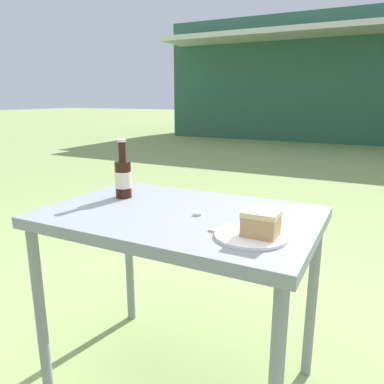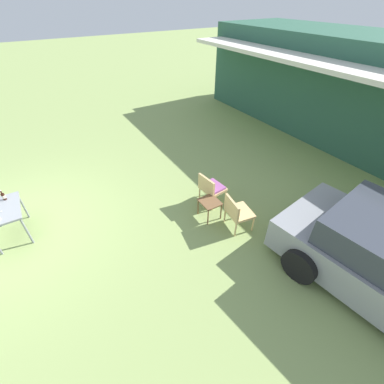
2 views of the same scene
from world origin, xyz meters
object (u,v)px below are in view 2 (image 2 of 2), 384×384
Objects in this scene: patio_table at (3,212)px; wicker_chair_cushioned at (211,187)px; garden_side_table at (210,203)px; cola_bottle_near at (4,196)px; wicker_chair_plain at (237,211)px.

wicker_chair_cushioned is at bearing 72.64° from patio_table.
cola_bottle_near is (-1.97, -3.71, 0.42)m from garden_side_table.
wicker_chair_plain is 3.30× the size of cola_bottle_near.
wicker_chair_plain is 4.75m from cola_bottle_near.
wicker_chair_cushioned is 0.96m from wicker_chair_plain.
cola_bottle_near reaches higher than wicker_chair_plain.
wicker_chair_plain is at bearing 26.94° from garden_side_table.
wicker_chair_cushioned reaches higher than patio_table.
garden_side_table is 4.15m from patio_table.
wicker_chair_cushioned is 4.33m from cola_bottle_near.
cola_bottle_near reaches higher than wicker_chair_cushioned.
wicker_chair_plain is 1.74× the size of garden_side_table.
wicker_chair_plain is (0.96, -0.02, 0.00)m from wicker_chair_cushioned.
garden_side_table is 4.22m from cola_bottle_near.
wicker_chair_plain is at bearing 57.64° from cola_bottle_near.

